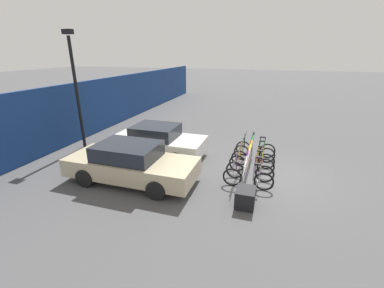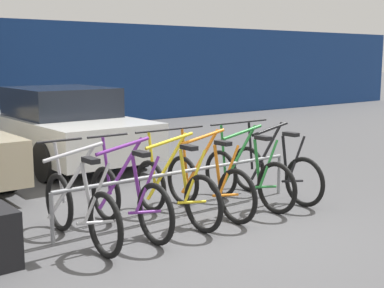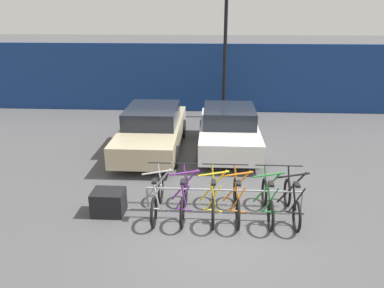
{
  "view_description": "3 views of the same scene",
  "coord_description": "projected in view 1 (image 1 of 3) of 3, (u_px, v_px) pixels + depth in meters",
  "views": [
    {
      "loc": [
        -9.26,
        -0.05,
        4.38
      ],
      "look_at": [
        -1.26,
        2.53,
        1.34
      ],
      "focal_mm": 24.0,
      "sensor_mm": 36.0,
      "label": 1
    },
    {
      "loc": [
        -3.76,
        -4.44,
        1.93
      ],
      "look_at": [
        0.65,
        1.18,
        0.77
      ],
      "focal_mm": 50.0,
      "sensor_mm": 36.0,
      "label": 2
    },
    {
      "loc": [
        -0.17,
        -6.76,
        4.32
      ],
      "look_at": [
        -0.66,
        1.87,
        1.18
      ],
      "focal_mm": 35.0,
      "sensor_mm": 36.0,
      "label": 3
    }
  ],
  "objects": [
    {
      "name": "bike_rack",
      "position": [
        248.0,
        158.0,
        9.93
      ],
      "size": [
        3.48,
        0.04,
        0.57
      ],
      "color": "gray",
      "rests_on": "ground"
    },
    {
      "name": "bicycle_yellow",
      "position": [
        251.0,
        164.0,
        9.71
      ],
      "size": [
        0.68,
        1.71,
        1.05
      ],
      "rotation": [
        0.0,
        0.0,
        -0.0
      ],
      "color": "black",
      "rests_on": "ground"
    },
    {
      "name": "hoarding_wall",
      "position": [
        59.0,
        117.0,
        12.04
      ],
      "size": [
        36.0,
        0.16,
        2.92
      ],
      "primitive_type": "cube",
      "color": "navy",
      "rests_on": "ground"
    },
    {
      "name": "bicycle_green",
      "position": [
        254.0,
        153.0,
        10.77
      ],
      "size": [
        0.68,
        1.71,
        1.05
      ],
      "rotation": [
        0.0,
        0.0,
        -0.05
      ],
      "color": "black",
      "rests_on": "ground"
    },
    {
      "name": "car_white",
      "position": [
        158.0,
        141.0,
        11.21
      ],
      "size": [
        1.91,
        4.05,
        1.4
      ],
      "color": "silver",
      "rests_on": "ground"
    },
    {
      "name": "bicycle_purple",
      "position": [
        250.0,
        171.0,
        9.14
      ],
      "size": [
        0.68,
        1.71,
        1.05
      ],
      "rotation": [
        0.0,
        0.0,
        -0.03
      ],
      "color": "black",
      "rests_on": "ground"
    },
    {
      "name": "car_beige",
      "position": [
        131.0,
        163.0,
        9.0
      ],
      "size": [
        1.91,
        4.59,
        1.4
      ],
      "color": "#C1B28E",
      "rests_on": "ground"
    },
    {
      "name": "bicycle_silver",
      "position": [
        248.0,
        178.0,
        8.61
      ],
      "size": [
        0.68,
        1.71,
        1.05
      ],
      "rotation": [
        0.0,
        0.0,
        0.01
      ],
      "color": "black",
      "rests_on": "ground"
    },
    {
      "name": "lamp_post",
      "position": [
        76.0,
        85.0,
        11.48
      ],
      "size": [
        0.24,
        0.44,
        5.26
      ],
      "color": "black",
      "rests_on": "ground"
    },
    {
      "name": "cargo_crate",
      "position": [
        245.0,
        197.0,
        7.66
      ],
      "size": [
        0.7,
        0.56,
        0.55
      ],
      "primitive_type": "cube",
      "color": "black",
      "rests_on": "ground"
    },
    {
      "name": "bicycle_orange",
      "position": [
        253.0,
        159.0,
        10.17
      ],
      "size": [
        0.68,
        1.71,
        1.05
      ],
      "rotation": [
        0.0,
        0.0,
        0.02
      ],
      "color": "black",
      "rests_on": "ground"
    },
    {
      "name": "bicycle_black",
      "position": [
        255.0,
        148.0,
        11.23
      ],
      "size": [
        0.68,
        1.71,
        1.05
      ],
      "rotation": [
        0.0,
        0.0,
        0.03
      ],
      "color": "black",
      "rests_on": "ground"
    },
    {
      "name": "ground_plane",
      "position": [
        265.0,
        173.0,
        9.79
      ],
      "size": [
        120.0,
        120.0,
        0.0
      ],
      "primitive_type": "plane",
      "color": "#4C4C4F"
    }
  ]
}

